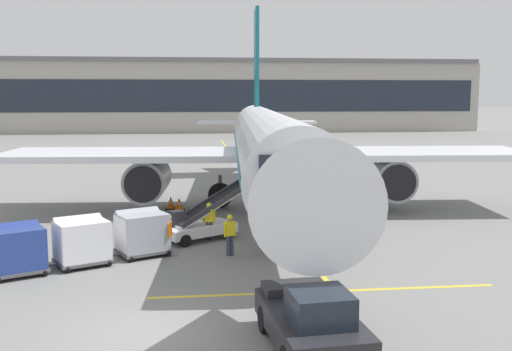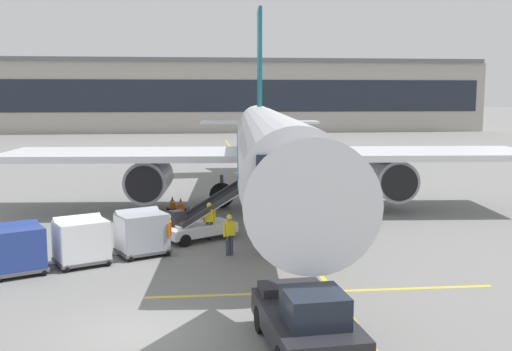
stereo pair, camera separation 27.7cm
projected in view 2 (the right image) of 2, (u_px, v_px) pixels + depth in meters
The scene contains 16 objects.
ground_plane at pixel (139, 332), 16.84m from camera, with size 600.00×600.00×0.00m, color slate.
parked_airplane at pixel (270, 146), 34.37m from camera, with size 30.51×40.09×13.62m.
belt_loader at pixel (203, 221), 27.68m from camera, with size 5.20×3.90×2.89m.
baggage_cart_lead at pixel (142, 232), 24.82m from camera, with size 2.79×2.32×1.91m.
baggage_cart_second at pixel (81, 240), 23.39m from camera, with size 2.79×2.32×1.91m.
baggage_cart_third at pixel (15, 248), 22.15m from camera, with size 2.79×2.32×1.91m.
pushback_tug at pixel (307, 320), 15.51m from camera, with size 2.46×4.56×1.83m.
ground_crew_by_loader at pixel (209, 219), 27.45m from camera, with size 0.57×0.26×1.74m.
ground_crew_by_carts at pixel (229, 232), 24.75m from camera, with size 0.52×0.38×1.74m.
ground_crew_marshaller at pixel (169, 232), 24.81m from camera, with size 0.27×0.57×1.74m.
safety_cone_engine_keepout at pixel (181, 204), 34.59m from camera, with size 0.65×0.65×0.74m.
safety_cone_wingtip at pixel (151, 212), 32.24m from camera, with size 0.65×0.65×0.73m.
safety_cone_nose_mark at pixel (172, 203), 35.00m from camera, with size 0.65×0.65×0.74m.
apron_guidance_line_lead_in at pixel (276, 212), 34.20m from camera, with size 0.20×110.00×0.01m.
apron_guidance_line_stop_bar at pixel (323, 292), 20.30m from camera, with size 12.00×0.20×0.01m.
terminal_building at pixel (191, 96), 112.23m from camera, with size 106.48×19.07×13.03m.
Camera 2 is at (1.64, -16.35, 6.64)m, focal length 41.90 mm.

